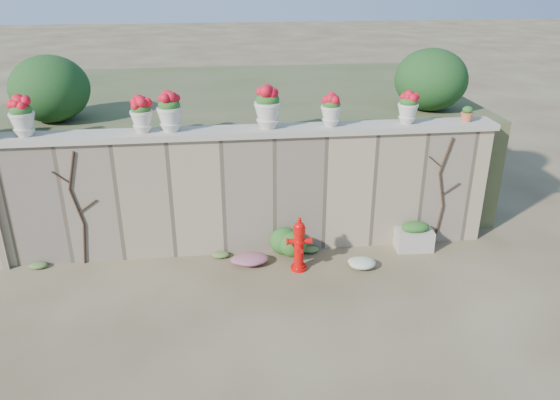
{
  "coord_description": "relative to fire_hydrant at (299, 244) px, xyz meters",
  "views": [
    {
      "loc": [
        -0.46,
        -6.45,
        4.49
      ],
      "look_at": [
        0.47,
        1.4,
        1.03
      ],
      "focal_mm": 35.0,
      "sensor_mm": 36.0,
      "label": 1
    }
  ],
  "objects": [
    {
      "name": "ground",
      "position": [
        -0.72,
        -0.97,
        -0.45
      ],
      "size": [
        80.0,
        80.0,
        0.0
      ],
      "primitive_type": "plane",
      "color": "brown",
      "rests_on": "ground"
    },
    {
      "name": "urn_pot_2",
      "position": [
        -1.89,
        0.83,
        1.95
      ],
      "size": [
        0.39,
        0.39,
        0.6
      ],
      "color": "beige",
      "rests_on": "wall_cap"
    },
    {
      "name": "wall_cap",
      "position": [
        -0.72,
        0.83,
        1.6
      ],
      "size": [
        8.1,
        0.52,
        0.1
      ],
      "primitive_type": "cube",
      "color": "#B7AC9A",
      "rests_on": "stone_wall"
    },
    {
      "name": "urn_pot_1",
      "position": [
        -2.31,
        0.83,
        1.91
      ],
      "size": [
        0.34,
        0.34,
        0.54
      ],
      "color": "beige",
      "rests_on": "wall_cap"
    },
    {
      "name": "planter_box",
      "position": [
        2.04,
        0.43,
        -0.22
      ],
      "size": [
        0.63,
        0.39,
        0.51
      ],
      "rotation": [
        0.0,
        0.0,
        -0.05
      ],
      "color": "#B7AC9A",
      "rests_on": "ground"
    },
    {
      "name": "back_shrub_left",
      "position": [
        -3.92,
        2.03,
        2.1
      ],
      "size": [
        1.3,
        1.3,
        1.1
      ],
      "primitive_type": "ellipsoid",
      "color": "#143814",
      "rests_on": "raised_fill"
    },
    {
      "name": "urn_pot_0",
      "position": [
        -4.04,
        0.83,
        1.93
      ],
      "size": [
        0.37,
        0.37,
        0.58
      ],
      "color": "beige",
      "rests_on": "wall_cap"
    },
    {
      "name": "green_shrub",
      "position": [
        -0.15,
        0.36,
        -0.13
      ],
      "size": [
        0.68,
        0.61,
        0.65
      ],
      "primitive_type": "ellipsoid",
      "color": "#1E5119",
      "rests_on": "ground"
    },
    {
      "name": "terracotta_pot",
      "position": [
        2.86,
        0.83,
        1.76
      ],
      "size": [
        0.2,
        0.2,
        0.24
      ],
      "color": "#C3623B",
      "rests_on": "wall_cap"
    },
    {
      "name": "stone_wall",
      "position": [
        -0.72,
        0.83,
        0.55
      ],
      "size": [
        8.0,
        0.4,
        2.0
      ],
      "primitive_type": "cube",
      "color": "tan",
      "rests_on": "ground"
    },
    {
      "name": "urn_pot_5",
      "position": [
        1.86,
        0.83,
        1.9
      ],
      "size": [
        0.33,
        0.33,
        0.52
      ],
      "color": "beige",
      "rests_on": "wall_cap"
    },
    {
      "name": "magenta_clump",
      "position": [
        -0.8,
        0.24,
        -0.34
      ],
      "size": [
        0.81,
        0.54,
        0.22
      ],
      "primitive_type": "ellipsoid",
      "color": "#CC2886",
      "rests_on": "ground"
    },
    {
      "name": "vine_right",
      "position": [
        2.51,
        0.61,
        0.54
      ],
      "size": [
        0.6,
        0.04,
        1.91
      ],
      "color": "black",
      "rests_on": "ground"
    },
    {
      "name": "urn_pot_4",
      "position": [
        0.61,
        0.83,
        1.9
      ],
      "size": [
        0.33,
        0.33,
        0.52
      ],
      "color": "beige",
      "rests_on": "wall_cap"
    },
    {
      "name": "back_shrub_right",
      "position": [
        2.68,
        2.03,
        2.1
      ],
      "size": [
        1.3,
        1.3,
        1.1
      ],
      "primitive_type": "ellipsoid",
      "color": "#143814",
      "rests_on": "raised_fill"
    },
    {
      "name": "white_flowers",
      "position": [
        1.05,
        -0.08,
        -0.35
      ],
      "size": [
        0.56,
        0.45,
        0.2
      ],
      "primitive_type": "ellipsoid",
      "color": "white",
      "rests_on": "ground"
    },
    {
      "name": "raised_fill",
      "position": [
        -0.72,
        4.03,
        0.55
      ],
      "size": [
        9.0,
        6.0,
        2.0
      ],
      "primitive_type": "cube",
      "color": "#384C23",
      "rests_on": "ground"
    },
    {
      "name": "fire_hydrant",
      "position": [
        0.0,
        0.0,
        0.0
      ],
      "size": [
        0.39,
        0.27,
        0.9
      ],
      "rotation": [
        0.0,
        0.0,
        -0.06
      ],
      "color": "red",
      "rests_on": "ground"
    },
    {
      "name": "vine_left",
      "position": [
        -3.39,
        0.61,
        0.54
      ],
      "size": [
        0.6,
        0.04,
        1.91
      ],
      "color": "black",
      "rests_on": "ground"
    },
    {
      "name": "urn_pot_3",
      "position": [
        -0.39,
        0.83,
        1.97
      ],
      "size": [
        0.42,
        0.42,
        0.66
      ],
      "color": "beige",
      "rests_on": "wall_cap"
    }
  ]
}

